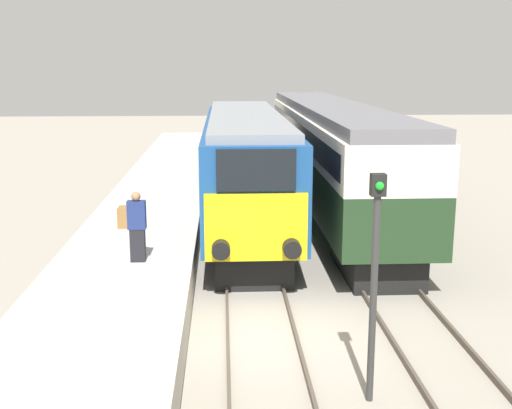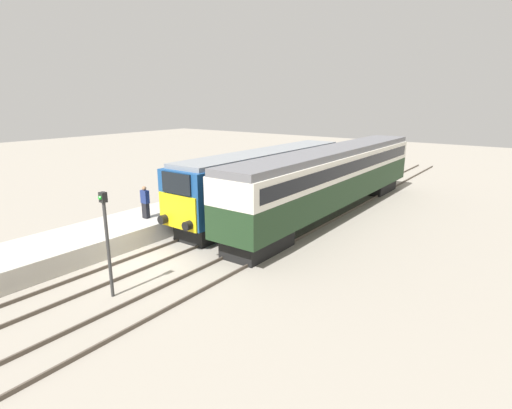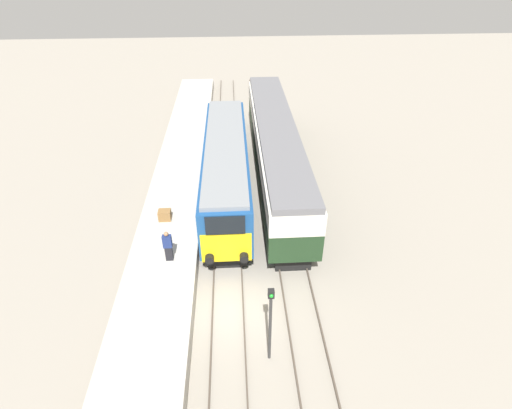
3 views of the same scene
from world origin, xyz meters
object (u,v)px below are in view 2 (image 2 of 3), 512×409
object	(u,v)px
luggage_crate	(185,198)
locomotive	(267,179)
passenger_carriage	(334,174)
person_on_platform	(145,202)
signal_post	(107,236)

from	to	relation	value
luggage_crate	locomotive	bearing A→B (deg)	45.54
passenger_carriage	person_on_platform	distance (m)	11.42
signal_post	locomotive	bearing A→B (deg)	97.80
passenger_carriage	luggage_crate	world-z (taller)	passenger_carriage
locomotive	passenger_carriage	distance (m)	4.18
locomotive	signal_post	bearing A→B (deg)	-82.20
locomotive	passenger_carriage	world-z (taller)	passenger_carriage
locomotive	passenger_carriage	size ratio (longest dim) A/B	0.76
passenger_carriage	person_on_platform	xyz separation A→B (m)	(-6.29, -9.51, -0.76)
person_on_platform	luggage_crate	xyz separation A→B (m)	(-0.67, 3.47, -0.57)
signal_post	luggage_crate	size ratio (longest dim) A/B	5.66
luggage_crate	person_on_platform	bearing A→B (deg)	-79.13
passenger_carriage	signal_post	xyz separation A→B (m)	(-1.70, -14.82, -0.19)
person_on_platform	signal_post	size ratio (longest dim) A/B	0.44
passenger_carriage	luggage_crate	bearing A→B (deg)	-139.06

